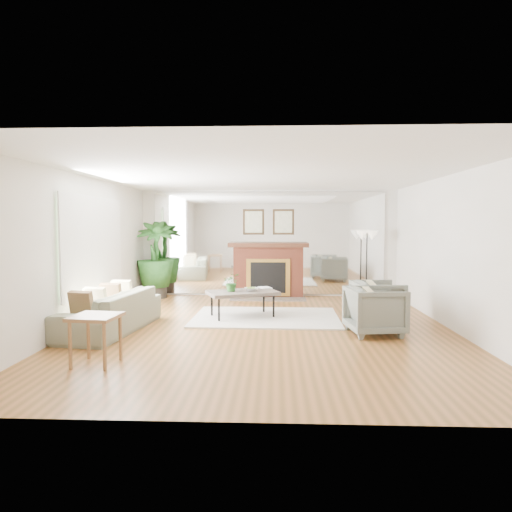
{
  "coord_description": "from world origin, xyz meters",
  "views": [
    {
      "loc": [
        0.17,
        -7.29,
        1.7
      ],
      "look_at": [
        -0.17,
        0.6,
        1.15
      ],
      "focal_mm": 32.0,
      "sensor_mm": 36.0,
      "label": 1
    }
  ],
  "objects_px": {
    "side_table": "(96,323)",
    "floor_lamp": "(367,241)",
    "potted_ficus": "(155,257)",
    "sofa": "(111,311)",
    "fireplace": "(268,269)",
    "coffee_table": "(242,293)",
    "armchair_back": "(378,302)",
    "armchair_front": "(375,311)"
  },
  "relations": [
    {
      "from": "side_table",
      "to": "floor_lamp",
      "type": "xyz_separation_m",
      "value": [
        4.23,
        5.06,
        0.82
      ]
    },
    {
      "from": "side_table",
      "to": "potted_ficus",
      "type": "distance_m",
      "value": 5.06
    },
    {
      "from": "sofa",
      "to": "fireplace",
      "type": "bearing_deg",
      "value": 152.02
    },
    {
      "from": "fireplace",
      "to": "floor_lamp",
      "type": "relative_size",
      "value": 1.32
    },
    {
      "from": "fireplace",
      "to": "coffee_table",
      "type": "height_order",
      "value": "fireplace"
    },
    {
      "from": "armchair_back",
      "to": "armchair_front",
      "type": "bearing_deg",
      "value": 158.97
    },
    {
      "from": "armchair_back",
      "to": "potted_ficus",
      "type": "relative_size",
      "value": 0.45
    },
    {
      "from": "fireplace",
      "to": "sofa",
      "type": "distance_m",
      "value": 4.28
    },
    {
      "from": "sofa",
      "to": "potted_ficus",
      "type": "bearing_deg",
      "value": -170.26
    },
    {
      "from": "armchair_front",
      "to": "floor_lamp",
      "type": "distance_m",
      "value": 3.55
    },
    {
      "from": "coffee_table",
      "to": "potted_ficus",
      "type": "relative_size",
      "value": 0.79
    },
    {
      "from": "sofa",
      "to": "armchair_back",
      "type": "relative_size",
      "value": 2.68
    },
    {
      "from": "armchair_front",
      "to": "potted_ficus",
      "type": "xyz_separation_m",
      "value": [
        -4.3,
        3.32,
        0.58
      ]
    },
    {
      "from": "sofa",
      "to": "floor_lamp",
      "type": "bearing_deg",
      "value": 132.53
    },
    {
      "from": "fireplace",
      "to": "floor_lamp",
      "type": "distance_m",
      "value": 2.33
    },
    {
      "from": "armchair_back",
      "to": "potted_ficus",
      "type": "height_order",
      "value": "potted_ficus"
    },
    {
      "from": "coffee_table",
      "to": "armchair_back",
      "type": "distance_m",
      "value": 2.38
    },
    {
      "from": "sofa",
      "to": "coffee_table",
      "type": "bearing_deg",
      "value": 125.96
    },
    {
      "from": "floor_lamp",
      "to": "armchair_back",
      "type": "bearing_deg",
      "value": -96.86
    },
    {
      "from": "armchair_back",
      "to": "armchair_front",
      "type": "relative_size",
      "value": 0.98
    },
    {
      "from": "sofa",
      "to": "armchair_back",
      "type": "bearing_deg",
      "value": 107.38
    },
    {
      "from": "sofa",
      "to": "armchair_back",
      "type": "xyz_separation_m",
      "value": [
        4.38,
        0.79,
        0.05
      ]
    },
    {
      "from": "fireplace",
      "to": "coffee_table",
      "type": "bearing_deg",
      "value": -100.28
    },
    {
      "from": "sofa",
      "to": "potted_ficus",
      "type": "relative_size",
      "value": 1.21
    },
    {
      "from": "potted_ficus",
      "to": "floor_lamp",
      "type": "xyz_separation_m",
      "value": [
        4.83,
        0.05,
        0.38
      ]
    },
    {
      "from": "floor_lamp",
      "to": "coffee_table",
      "type": "bearing_deg",
      "value": -140.21
    },
    {
      "from": "coffee_table",
      "to": "sofa",
      "type": "xyz_separation_m",
      "value": [
        -2.02,
        -1.11,
        -0.13
      ]
    },
    {
      "from": "potted_ficus",
      "to": "fireplace",
      "type": "bearing_deg",
      "value": 4.64
    },
    {
      "from": "sofa",
      "to": "armchair_front",
      "type": "bearing_deg",
      "value": 96.48
    },
    {
      "from": "sofa",
      "to": "side_table",
      "type": "distance_m",
      "value": 1.8
    },
    {
      "from": "fireplace",
      "to": "armchair_back",
      "type": "bearing_deg",
      "value": -54.46
    },
    {
      "from": "coffee_table",
      "to": "floor_lamp",
      "type": "distance_m",
      "value": 3.57
    },
    {
      "from": "armchair_front",
      "to": "armchair_back",
      "type": "bearing_deg",
      "value": -22.71
    },
    {
      "from": "armchair_front",
      "to": "potted_ficus",
      "type": "relative_size",
      "value": 0.46
    },
    {
      "from": "coffee_table",
      "to": "sofa",
      "type": "distance_m",
      "value": 2.31
    },
    {
      "from": "fireplace",
      "to": "coffee_table",
      "type": "distance_m",
      "value": 2.42
    },
    {
      "from": "sofa",
      "to": "armchair_front",
      "type": "relative_size",
      "value": 2.64
    },
    {
      "from": "potted_ficus",
      "to": "floor_lamp",
      "type": "height_order",
      "value": "potted_ficus"
    },
    {
      "from": "armchair_front",
      "to": "side_table",
      "type": "relative_size",
      "value": 1.34
    },
    {
      "from": "fireplace",
      "to": "floor_lamp",
      "type": "xyz_separation_m",
      "value": [
        2.23,
        -0.16,
        0.67
      ]
    },
    {
      "from": "armchair_back",
      "to": "armchair_front",
      "type": "distance_m",
      "value": 0.87
    },
    {
      "from": "side_table",
      "to": "floor_lamp",
      "type": "relative_size",
      "value": 0.39
    }
  ]
}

